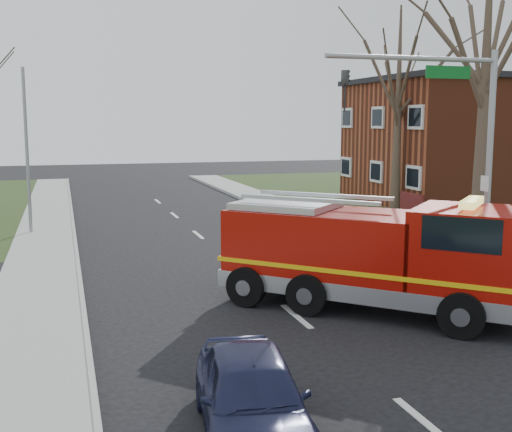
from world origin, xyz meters
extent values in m
plane|color=black|center=(0.00, 0.00, 0.00)|extent=(120.00, 120.00, 0.00)
cube|color=#9A9A94|center=(6.20, 0.00, 0.07)|extent=(2.40, 80.00, 0.15)
cube|color=#9A9A94|center=(-6.20, 0.00, 0.07)|extent=(2.40, 80.00, 0.15)
cube|color=brown|center=(19.00, 18.00, 3.50)|extent=(15.00, 10.00, 7.00)
cube|color=black|center=(19.00, 18.00, 7.10)|extent=(15.40, 10.40, 0.30)
cube|color=silver|center=(11.45, 18.00, 2.00)|extent=(0.12, 1.40, 1.20)
cube|color=#511313|center=(10.50, 12.50, 0.90)|extent=(0.12, 2.00, 1.00)
cylinder|color=gray|center=(10.50, 11.70, 0.45)|extent=(0.08, 0.08, 0.90)
cylinder|color=gray|center=(10.50, 13.30, 0.45)|extent=(0.08, 0.08, 0.90)
cone|color=#3C2E23|center=(9.50, 6.00, 6.00)|extent=(0.64, 0.64, 12.00)
cone|color=#3C2E23|center=(11.00, 15.00, 5.25)|extent=(0.56, 0.56, 10.50)
cylinder|color=gray|center=(6.50, 1.50, 3.40)|extent=(0.18, 0.18, 6.80)
cylinder|color=gray|center=(3.90, 1.50, 6.50)|extent=(5.20, 0.14, 0.14)
cube|color=#0C591E|center=(5.00, 1.50, 6.15)|extent=(1.40, 0.06, 0.35)
imported|color=black|center=(1.90, 1.50, 6.15)|extent=(0.22, 0.18, 1.10)
cylinder|color=gray|center=(-6.80, 14.00, 3.50)|extent=(0.14, 0.14, 7.00)
cube|color=#980E07|center=(1.16, 0.93, 1.48)|extent=(5.29, 5.24, 2.01)
cube|color=#980E07|center=(3.76, -1.60, 1.62)|extent=(3.51, 3.51, 2.29)
cube|color=#B7BABF|center=(1.98, 0.13, 0.67)|extent=(7.09, 6.99, 0.43)
cube|color=#E5B20C|center=(1.98, 0.13, 1.19)|extent=(7.09, 6.99, 0.11)
cube|color=#E5D866|center=(3.76, -1.60, 2.91)|extent=(1.30, 1.33, 0.17)
cylinder|color=black|center=(2.97, -2.55, 0.53)|extent=(0.99, 0.97, 1.05)
cylinder|color=black|center=(4.70, -0.77, 0.53)|extent=(0.99, 0.97, 1.05)
cylinder|color=black|center=(-0.94, 1.24, 0.53)|extent=(0.99, 0.97, 1.05)
cylinder|color=black|center=(0.79, 3.02, 0.53)|extent=(0.99, 0.97, 1.05)
imported|color=#1C203F|center=(-2.80, -5.59, 0.68)|extent=(2.16, 4.18, 1.36)
camera|label=1|loc=(-5.40, -14.41, 4.80)|focal=45.00mm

